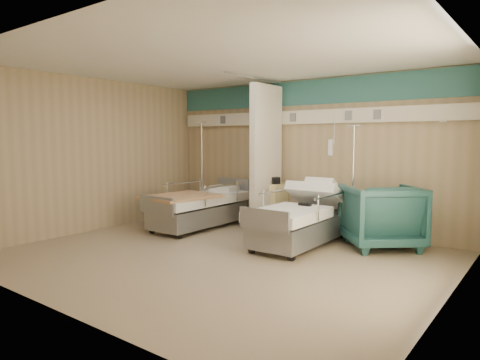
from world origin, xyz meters
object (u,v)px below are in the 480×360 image
visitor_armchair (381,216)px  iv_stand_left (202,199)px  bed_right (301,225)px  bed_left (199,211)px  bedside_cabinet (271,205)px  iv_stand_right (352,217)px

visitor_armchair → iv_stand_left: bearing=-43.0°
bed_right → bed_left: size_ratio=1.00×
bedside_cabinet → iv_stand_left: (-1.64, -0.15, -0.00)m
bed_right → visitor_armchair: bearing=29.0°
bedside_cabinet → bed_left: bearing=-139.4°
bed_left → iv_stand_left: iv_stand_left is taller
visitor_armchair → iv_stand_right: iv_stand_right is taller
bed_left → iv_stand_right: iv_stand_right is taller
iv_stand_right → bedside_cabinet: bearing=176.5°
bed_left → visitor_armchair: visitor_armchair is taller
bedside_cabinet → visitor_armchair: bearing=-7.7°
bed_right → visitor_armchair: size_ratio=1.97×
bed_left → visitor_armchair: size_ratio=1.97×
visitor_armchair → bed_right: bearing=-11.8°
bed_right → bed_left: same height
bed_left → bed_right: bearing=0.0°
bedside_cabinet → iv_stand_right: iv_stand_right is taller
iv_stand_left → iv_stand_right: bearing=0.9°
bed_left → visitor_armchair: (3.28, 0.60, 0.18)m
bed_left → iv_stand_left: bearing=128.2°
bed_right → iv_stand_left: iv_stand_left is taller
visitor_armchair → iv_stand_right: bearing=-60.5°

